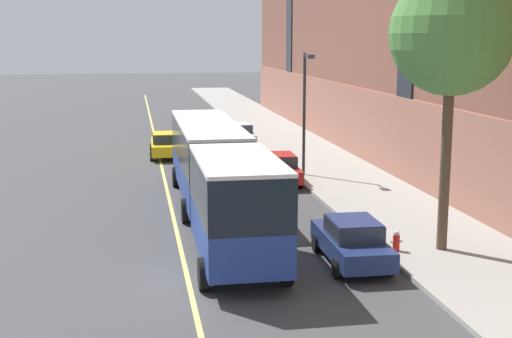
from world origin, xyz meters
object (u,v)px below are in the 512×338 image
(fire_hydrant, at_px, (396,241))
(taxi_cab, at_px, (165,145))
(city_bus, at_px, (216,171))
(street_lamp, at_px, (305,101))
(parked_car_navy_1, at_px, (352,241))
(parked_car_white_2, at_px, (238,134))
(parked_car_red_3, at_px, (278,168))
(street_tree_mid_block, at_px, (452,35))

(fire_hydrant, bearing_deg, taxi_cab, 107.49)
(city_bus, height_order, street_lamp, street_lamp)
(parked_car_navy_1, bearing_deg, taxi_cab, 102.72)
(taxi_cab, relative_size, fire_hydrant, 6.56)
(parked_car_white_2, bearing_deg, parked_car_red_3, -89.42)
(parked_car_red_3, xyz_separation_m, street_tree_mid_block, (3.20, -12.86, 6.73))
(taxi_cab, bearing_deg, parked_car_white_2, 37.52)
(street_tree_mid_block, relative_size, fire_hydrant, 13.18)
(parked_car_navy_1, height_order, street_tree_mid_block, street_tree_mid_block)
(parked_car_red_3, relative_size, taxi_cab, 1.00)
(parked_car_red_3, xyz_separation_m, street_lamp, (1.65, 1.07, 3.36))
(taxi_cab, xyz_separation_m, street_tree_mid_block, (8.58, -22.06, 6.73))
(taxi_cab, bearing_deg, fire_hydrant, -72.51)
(street_tree_mid_block, bearing_deg, fire_hydrant, 178.10)
(street_tree_mid_block, distance_m, street_lamp, 14.42)
(parked_car_white_2, bearing_deg, street_lamp, -81.64)
(taxi_cab, bearing_deg, parked_car_red_3, -59.68)
(parked_car_navy_1, height_order, parked_car_white_2, same)
(city_bus, height_order, parked_car_white_2, city_bus)
(parked_car_navy_1, height_order, fire_hydrant, parked_car_navy_1)
(taxi_cab, height_order, street_lamp, street_lamp)
(fire_hydrant, bearing_deg, city_bus, 135.96)
(city_bus, xyz_separation_m, fire_hydrant, (5.62, -5.43, -1.65))
(parked_car_white_2, bearing_deg, street_tree_mid_block, -82.72)
(street_tree_mid_block, bearing_deg, city_bus, 142.94)
(parked_car_red_3, bearing_deg, city_bus, -118.85)
(city_bus, bearing_deg, fire_hydrant, -44.04)
(city_bus, xyz_separation_m, parked_car_red_3, (4.06, 7.38, -1.36))
(city_bus, distance_m, fire_hydrant, 7.98)
(parked_car_white_2, xyz_separation_m, taxi_cab, (-5.25, -4.03, -0.00))
(parked_car_white_2, bearing_deg, fire_hydrant, -86.29)
(parked_car_white_2, bearing_deg, city_bus, -100.80)
(street_lamp, bearing_deg, street_tree_mid_block, -83.67)
(street_lamp, relative_size, fire_hydrant, 8.98)
(city_bus, bearing_deg, street_tree_mid_block, -37.06)
(fire_hydrant, bearing_deg, parked_car_red_3, 96.92)
(parked_car_navy_1, distance_m, taxi_cab, 23.24)
(parked_car_red_3, height_order, taxi_cab, same)
(city_bus, xyz_separation_m, taxi_cab, (-1.32, 16.57, -1.36))
(parked_car_navy_1, xyz_separation_m, taxi_cab, (-5.12, 22.67, 0.00))
(street_tree_mid_block, height_order, street_lamp, street_tree_mid_block)
(city_bus, bearing_deg, taxi_cab, 94.54)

